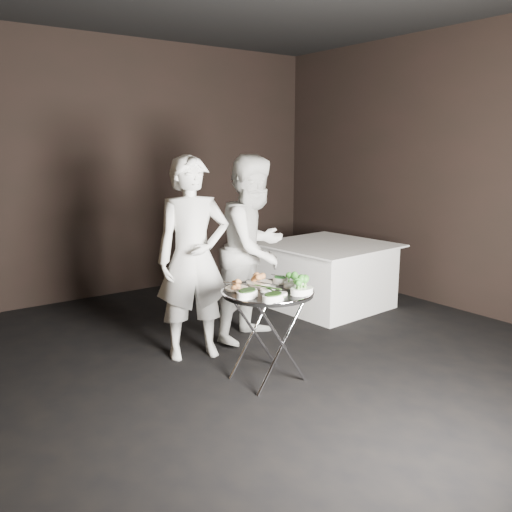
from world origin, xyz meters
TOP-DOWN VIEW (x-y plane):
  - floor at (0.00, 0.00)m, footprint 6.00×7.00m
  - wall_back at (0.00, 3.52)m, footprint 6.00×0.05m
  - tray_stand at (0.19, 0.43)m, footprint 0.47×0.40m
  - serving_tray at (0.19, 0.43)m, footprint 0.70×0.70m
  - potato_plate_a at (0.02, 0.59)m, footprint 0.18×0.18m
  - potato_plate_b at (0.25, 0.63)m, footprint 0.20×0.20m
  - greens_bowl at (0.41, 0.56)m, footprint 0.12×0.12m
  - asparagus_plate_a at (0.20, 0.44)m, footprint 0.19×0.14m
  - asparagus_plate_b at (0.15, 0.29)m, footprint 0.20×0.14m
  - spinach_bowl_a at (-0.04, 0.37)m, footprint 0.22×0.17m
  - spinach_bowl_b at (0.05, 0.19)m, footprint 0.20×0.15m
  - broccoli_bowl_a at (0.41, 0.39)m, footprint 0.19×0.16m
  - broccoli_bowl_b at (0.33, 0.21)m, footprint 0.19×0.13m
  - serving_utensils at (0.21, 0.50)m, footprint 0.59×0.44m
  - waiter_left at (-0.01, 1.20)m, footprint 0.71×0.56m
  - waiter_right at (0.66, 1.25)m, footprint 0.99×0.89m
  - dining_table at (1.90, 1.59)m, footprint 1.25×1.25m

SIDE VIEW (x-z plane):
  - floor at x=0.00m, z-range -0.05..0.00m
  - dining_table at x=1.90m, z-range 0.00..0.71m
  - tray_stand at x=0.19m, z-range 0.04..0.74m
  - serving_tray at x=0.19m, z-range 0.68..0.72m
  - asparagus_plate_a at x=0.20m, z-range 0.71..0.74m
  - asparagus_plate_b at x=0.15m, z-range 0.71..0.75m
  - potato_plate_a at x=0.02m, z-range 0.71..0.77m
  - broccoli_bowl_a at x=0.41m, z-range 0.71..0.77m
  - greens_bowl at x=0.41m, z-range 0.71..0.78m
  - potato_plate_b at x=0.25m, z-range 0.71..0.78m
  - spinach_bowl_b at x=0.05m, z-range 0.71..0.78m
  - broccoli_bowl_b at x=0.33m, z-range 0.71..0.78m
  - spinach_bowl_a at x=-0.04m, z-range 0.71..0.79m
  - serving_utensils at x=0.21m, z-range 0.76..0.77m
  - waiter_right at x=0.66m, z-range 0.00..1.70m
  - waiter_left at x=-0.01m, z-range 0.00..1.70m
  - wall_back at x=0.00m, z-range 0.00..3.00m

